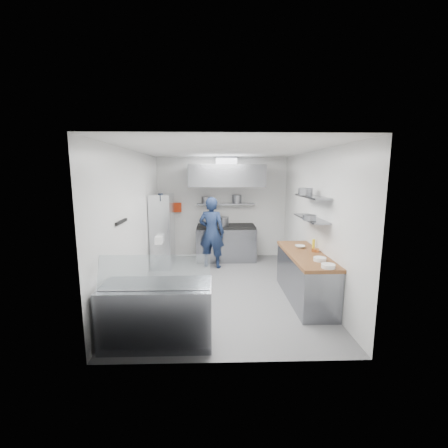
{
  "coord_description": "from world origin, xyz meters",
  "views": [
    {
      "loc": [
        -0.19,
        -5.92,
        2.34
      ],
      "look_at": [
        0.0,
        0.6,
        1.25
      ],
      "focal_mm": 24.0,
      "sensor_mm": 36.0,
      "label": 1
    }
  ],
  "objects_px": {
    "wire_rack": "(163,231)",
    "display_case": "(158,314)",
    "gas_range": "(226,244)",
    "chef": "(212,233)"
  },
  "relations": [
    {
      "from": "wire_rack",
      "to": "chef",
      "type": "bearing_deg",
      "value": -6.6
    },
    {
      "from": "chef",
      "to": "wire_rack",
      "type": "height_order",
      "value": "wire_rack"
    },
    {
      "from": "chef",
      "to": "wire_rack",
      "type": "relative_size",
      "value": 0.97
    },
    {
      "from": "wire_rack",
      "to": "display_case",
      "type": "bearing_deg",
      "value": -81.56
    },
    {
      "from": "chef",
      "to": "wire_rack",
      "type": "xyz_separation_m",
      "value": [
        -1.24,
        0.14,
        0.03
      ]
    },
    {
      "from": "gas_range",
      "to": "chef",
      "type": "xyz_separation_m",
      "value": [
        -0.39,
        -0.67,
        0.44
      ]
    },
    {
      "from": "gas_range",
      "to": "chef",
      "type": "relative_size",
      "value": 0.89
    },
    {
      "from": "gas_range",
      "to": "wire_rack",
      "type": "distance_m",
      "value": 1.78
    },
    {
      "from": "gas_range",
      "to": "wire_rack",
      "type": "height_order",
      "value": "wire_rack"
    },
    {
      "from": "wire_rack",
      "to": "gas_range",
      "type": "bearing_deg",
      "value": 17.89
    }
  ]
}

